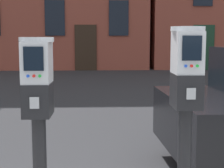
{
  "coord_description": "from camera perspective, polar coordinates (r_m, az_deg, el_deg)",
  "views": [
    {
      "loc": [
        -0.47,
        -2.45,
        1.54
      ],
      "look_at": [
        -0.36,
        -0.07,
        1.23
      ],
      "focal_mm": 58.08,
      "sensor_mm": 36.0,
      "label": 1
    }
  ],
  "objects": [
    {
      "name": "parking_meter_near_kerb",
      "position": [
        2.35,
        -11.54,
        -3.43
      ],
      "size": [
        0.22,
        0.25,
        1.4
      ],
      "rotation": [
        0.0,
        0.0,
        -1.59
      ],
      "color": "black",
      "rests_on": "sidewalk_slab"
    },
    {
      "name": "parking_meter_twin_adjacent",
      "position": [
        2.39,
        11.58,
        -2.15
      ],
      "size": [
        0.22,
        0.25,
        1.47
      ],
      "rotation": [
        0.0,
        0.0,
        -1.59
      ],
      "color": "black",
      "rests_on": "sidewalk_slab"
    }
  ]
}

